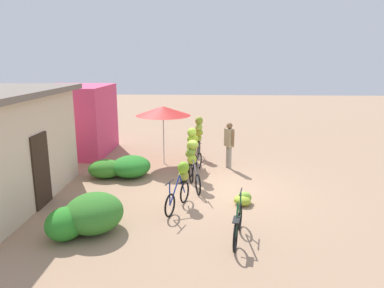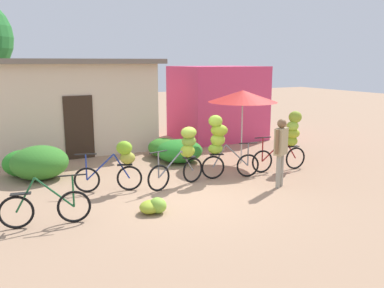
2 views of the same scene
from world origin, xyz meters
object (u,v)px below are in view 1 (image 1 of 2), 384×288
object	(u,v)px
bicycle_near_pile	(181,181)
bicycle_by_shop	(192,148)
bicycle_leftmost	(238,225)
shop_pink	(75,120)
bicycle_center_loaded	(193,159)
market_umbrella	(163,111)
bicycle_rightmost	(198,135)
person_vendor	(229,140)
banana_pile_on_ground	(243,199)

from	to	relation	value
bicycle_near_pile	bicycle_by_shop	world-z (taller)	bicycle_by_shop
bicycle_leftmost	bicycle_near_pile	distance (m)	2.34
shop_pink	bicycle_center_loaded	bearing A→B (deg)	-127.33
market_umbrella	bicycle_center_loaded	xyz separation A→B (m)	(-2.50, -1.22, -1.15)
bicycle_rightmost	person_vendor	size ratio (longest dim) A/B	1.02
bicycle_by_shop	bicycle_rightmost	size ratio (longest dim) A/B	0.98
shop_pink	bicycle_near_pile	world-z (taller)	shop_pink
bicycle_leftmost	bicycle_center_loaded	bearing A→B (deg)	18.52
bicycle_near_pile	bicycle_by_shop	xyz separation A→B (m)	(2.67, -0.18, 0.28)
bicycle_rightmost	banana_pile_on_ground	distance (m)	4.93
bicycle_by_shop	bicycle_center_loaded	bearing A→B (deg)	-176.78
bicycle_center_loaded	bicycle_leftmost	bearing A→B (deg)	-161.48
shop_pink	bicycle_center_loaded	distance (m)	6.48
bicycle_leftmost	bicycle_center_loaded	world-z (taller)	bicycle_center_loaded
bicycle_near_pile	person_vendor	bearing A→B (deg)	-22.17
bicycle_leftmost	bicycle_near_pile	xyz separation A→B (m)	(1.85, 1.40, 0.36)
shop_pink	bicycle_by_shop	world-z (taller)	shop_pink
banana_pile_on_ground	shop_pink	bearing A→B (deg)	51.05
bicycle_by_shop	bicycle_rightmost	bearing A→B (deg)	-3.38
bicycle_rightmost	person_vendor	world-z (taller)	person_vendor
bicycle_center_loaded	bicycle_rightmost	size ratio (longest dim) A/B	0.97
bicycle_near_pile	banana_pile_on_ground	size ratio (longest dim) A/B	2.31
bicycle_rightmost	banana_pile_on_ground	xyz separation A→B (m)	(-4.66, -1.40, -0.82)
shop_pink	bicycle_center_loaded	world-z (taller)	shop_pink
shop_pink	market_umbrella	bearing A→B (deg)	-109.89
market_umbrella	bicycle_center_loaded	size ratio (longest dim) A/B	1.31
person_vendor	bicycle_rightmost	bearing A→B (deg)	42.96
bicycle_leftmost	bicycle_center_loaded	xyz separation A→B (m)	(3.46, 1.16, 0.53)
bicycle_rightmost	person_vendor	xyz separation A→B (m)	(-1.25, -1.16, 0.08)
bicycle_rightmost	bicycle_by_shop	bearing A→B (deg)	176.62
bicycle_by_shop	person_vendor	bearing A→B (deg)	-54.00
shop_pink	bicycle_rightmost	bearing A→B (deg)	-97.38
shop_pink	bicycle_leftmost	world-z (taller)	shop_pink
banana_pile_on_ground	person_vendor	size ratio (longest dim) A/B	0.39
shop_pink	bicycle_rightmost	xyz separation A→B (m)	(-0.67, -5.20, -0.47)
bicycle_rightmost	banana_pile_on_ground	world-z (taller)	bicycle_rightmost
bicycle_center_loaded	bicycle_rightmost	xyz separation A→B (m)	(3.24, -0.07, 0.08)
bicycle_near_pile	shop_pink	bearing A→B (deg)	41.52
market_umbrella	banana_pile_on_ground	size ratio (longest dim) A/B	3.32
bicycle_leftmost	bicycle_rightmost	distance (m)	6.82
market_umbrella	bicycle_by_shop	xyz separation A→B (m)	(-1.44, -1.16, -1.04)
bicycle_center_loaded	bicycle_rightmost	distance (m)	3.24
bicycle_leftmost	banana_pile_on_ground	bearing A→B (deg)	-8.50
banana_pile_on_ground	market_umbrella	bearing A→B (deg)	34.45
shop_pink	person_vendor	distance (m)	6.66
bicycle_by_shop	person_vendor	distance (m)	1.60
banana_pile_on_ground	person_vendor	distance (m)	3.54
bicycle_rightmost	bicycle_center_loaded	bearing A→B (deg)	178.77
bicycle_by_shop	bicycle_rightmost	xyz separation A→B (m)	(2.18, -0.13, -0.03)
market_umbrella	bicycle_leftmost	size ratio (longest dim) A/B	1.34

